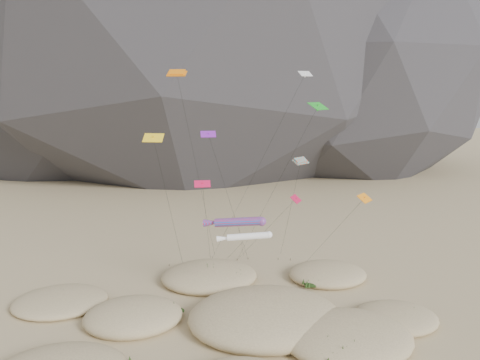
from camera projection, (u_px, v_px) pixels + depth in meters
ground at (250, 340)px, 50.57m from camera, size 500.00×500.00×0.00m
dunes at (234, 319)px, 53.76m from camera, size 50.42×36.87×4.19m
dune_grass at (231, 319)px, 53.53m from camera, size 43.11×30.12×1.45m
kite_stakes at (241, 262)px, 73.23m from camera, size 21.28×3.91×0.30m
rainbow_tube_kite at (236, 222)px, 57.91m from camera, size 7.82×18.00×11.42m
white_tube_kite at (246, 237)px, 55.45m from camera, size 6.61×17.45×10.17m
orange_parafoil at (177, 76)px, 59.20m from camera, size 7.15×12.48×29.19m
multi_parafoil at (300, 162)px, 58.78m from camera, size 2.94×16.65×18.33m
delta_kites at (264, 150)px, 58.02m from camera, size 27.65×19.08×28.97m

